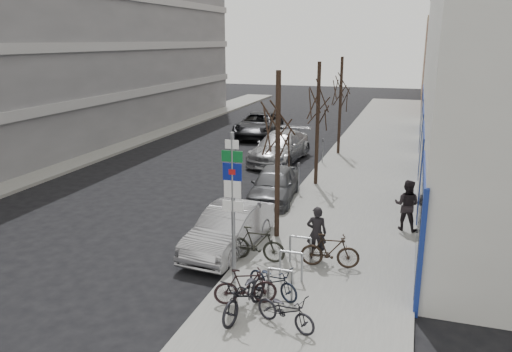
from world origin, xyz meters
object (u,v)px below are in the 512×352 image
Objects in this scene: meter_back at (323,148)px; bike_near_left at (245,291)px; meter_mid at (299,174)px; parked_car_back at (280,147)px; bike_rack at (291,262)px; bike_far_inner at (330,250)px; lane_car at (259,125)px; tree_far at (341,83)px; pedestrian_near at (317,233)px; bike_far_curb at (286,308)px; bike_near_right at (245,286)px; bike_mid_curb at (273,278)px; pedestrian_far at (407,205)px; parked_car_mid at (274,184)px; parked_car_front at (229,229)px; tree_mid at (318,95)px; tree_near at (278,116)px; meter_front at (259,217)px; bike_mid_inner at (256,243)px; highway_sign_pole at (233,200)px.

meter_back is 15.46m from bike_near_left.
meter_mid is 6.14m from parked_car_back.
parked_car_back is (-4.00, 13.58, 0.13)m from bike_rack.
bike_far_inner is 0.29× the size of lane_car.
tree_far is 3.40× the size of pedestrian_near.
bike_rack is at bearing 31.79° from bike_far_curb.
bike_near_left is at bearing 176.48° from bike_near_right.
bike_mid_curb is 0.27× the size of lane_car.
pedestrian_far reaches higher than parked_car_back.
parked_car_front is at bearing -95.22° from parked_car_mid.
pedestrian_far is at bearing 59.71° from bike_rack.
bike_far_inner is at bearing -72.88° from lane_car.
tree_mid is 4.33× the size of meter_back.
tree_near is at bearing -90.00° from tree_mid.
tree_near is 5.99m from bike_near_left.
meter_front and meter_mid have the same top height.
parked_car_front is at bearing 54.64° from bike_mid_inner.
tree_mid is at bearing 6.97° from bike_far_inner.
bike_near_right is at bearing 62.18° from pedestrian_near.
bike_near_right is at bearing 142.17° from bike_far_inner.
pedestrian_near is at bearing 11.27° from bike_mid_curb.
tree_far is 3.51× the size of bike_mid_curb.
tree_far reaches higher than pedestrian_far.
meter_front is (-0.45, -13.50, -3.19)m from tree_far.
pedestrian_far is at bearing 2.11° from bike_far_curb.
bike_far_curb is (0.44, -2.24, -0.04)m from bike_rack.
tree_far is at bearing 43.88° from parked_car_back.
pedestrian_far is at bearing -26.36° from parked_car_mid.
lane_car is 3.28× the size of pedestrian_far.
bike_far_curb is (1.19, -0.67, -0.00)m from bike_near_right.
meter_back is at bearing 91.03° from parked_car_front.
tree_far is at bearing 89.31° from highway_sign_pole.
meter_front is 5.50m from meter_mid.
bike_near_right is (0.91, -9.47, -0.29)m from meter_mid.
highway_sign_pole reaches higher than bike_near_left.
highway_sign_pole is 2.20m from bike_mid_curb.
tree_near and tree_far have the same top height.
bike_far_curb is at bearing -84.83° from tree_far.
bike_rack is 1.45× the size of bike_near_right.
parked_car_front is at bearing 113.60° from highway_sign_pole.
pedestrian_near is (1.77, 2.15, -1.50)m from highway_sign_pole.
lane_car reaches higher than bike_far_curb.
highway_sign_pole is 8.65m from meter_mid.
bike_far_inner is (2.06, -14.79, -3.44)m from tree_far.
tree_near is at bearing 48.01° from meter_front.
bike_mid_inner is (-1.26, 0.88, 0.02)m from bike_rack.
bike_mid_inner reaches higher than bike_near_right.
highway_sign_pole is 2.17m from bike_near_right.
bike_near_right is at bearing -58.28° from parked_car_front.
tree_near is at bearing 107.65° from bike_near_left.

